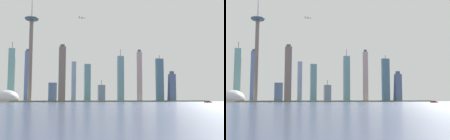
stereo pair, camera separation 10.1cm
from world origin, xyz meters
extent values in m
plane|color=#37415E|center=(0.00, 0.00, 0.00)|extent=(6000.00, 6000.00, 0.00)
cube|color=#607151|center=(0.00, 477.31, 1.95)|extent=(737.17, 63.03, 3.90)
cylinder|color=gray|center=(-227.36, 499.32, 134.97)|extent=(12.28, 12.28, 269.94)
ellipsoid|color=slate|center=(-227.36, 499.32, 269.94)|extent=(45.00, 45.00, 10.72)
torus|color=gray|center=(-227.36, 499.32, 266.18)|extent=(40.40, 40.40, 2.14)
cone|color=silver|center=(-227.36, 499.32, 325.44)|extent=(6.14, 6.14, 100.28)
cylinder|color=beige|center=(-294.22, 482.75, 4.60)|extent=(78.35, 78.35, 9.21)
ellipsoid|color=silver|center=(-294.22, 482.75, 9.21)|extent=(74.43, 74.43, 54.15)
cube|color=#5D76AD|center=(-155.74, 512.25, 31.03)|extent=(26.84, 18.27, 62.05)
cube|color=#C29EA5|center=(138.97, 491.16, 86.63)|extent=(14.80, 13.70, 173.25)
cube|color=#4D6068|center=(138.97, 491.16, 177.20)|extent=(8.88, 8.22, 7.90)
cube|color=#78AFAD|center=(-288.33, 544.40, 88.00)|extent=(20.83, 18.91, 175.99)
cylinder|color=#4C4C51|center=(-288.33, 544.40, 187.33)|extent=(1.60, 1.60, 22.68)
cube|color=#5F77A8|center=(-239.96, 583.77, 87.39)|extent=(18.58, 26.65, 174.78)
cube|color=#4D4D5F|center=(-239.96, 583.77, 178.32)|extent=(11.15, 15.99, 7.08)
cube|color=#427378|center=(237.03, 522.64, 43.66)|extent=(20.70, 23.70, 87.32)
cube|color=#4E5F6C|center=(237.03, 522.64, 91.07)|extent=(12.42, 14.22, 7.51)
cube|color=#899FC9|center=(-86.67, 515.44, 67.26)|extent=(14.30, 15.24, 134.52)
cube|color=slate|center=(259.69, 491.17, 48.73)|extent=(23.74, 22.84, 97.46)
cube|color=#51606D|center=(259.69, 491.17, 102.62)|extent=(14.24, 13.70, 10.33)
cube|color=#5F81A1|center=(145.25, 549.69, 44.16)|extent=(27.01, 22.08, 88.33)
cube|color=#615E59|center=(145.25, 549.69, 93.76)|extent=(16.21, 13.25, 10.87)
cube|color=#6493A4|center=(80.30, 525.66, 80.51)|extent=(21.65, 15.85, 161.03)
cylinder|color=#4C4C51|center=(80.30, 525.66, 174.95)|extent=(1.60, 1.60, 27.83)
cube|color=#5F8F9C|center=(-37.35, 534.22, 64.92)|extent=(21.00, 19.17, 129.83)
cube|color=#476C85|center=(205.47, 470.79, 74.30)|extent=(25.50, 12.97, 148.61)
cylinder|color=#4C4C51|center=(205.47, 470.79, 155.14)|extent=(1.60, 1.60, 13.06)
cube|color=slate|center=(-128.17, 478.03, 88.13)|extent=(20.52, 27.12, 176.26)
cube|color=#57535E|center=(-128.17, 478.03, 180.07)|extent=(12.31, 16.27, 7.61)
cube|color=slate|center=(16.21, 550.16, 29.26)|extent=(24.48, 16.10, 58.53)
cylinder|color=#4C4C51|center=(16.21, 550.16, 67.37)|extent=(1.60, 1.60, 17.69)
cube|color=#94A1BC|center=(280.64, 547.92, 80.05)|extent=(26.66, 24.27, 160.09)
cube|color=black|center=(-148.72, 385.17, 1.11)|extent=(5.55, 11.65, 2.21)
cube|color=silver|center=(-148.72, 385.17, 2.99)|extent=(3.20, 5.31, 1.55)
cube|color=red|center=(195.00, 167.98, 1.20)|extent=(13.22, 17.32, 2.39)
cube|color=#3B343C|center=(195.00, 167.98, 3.27)|extent=(6.80, 8.24, 1.77)
cylinder|color=silver|center=(195.00, 167.98, 7.22)|extent=(0.24, 0.24, 6.13)
cube|color=white|center=(-184.88, 220.46, 1.04)|extent=(6.96, 3.18, 2.08)
cube|color=#33334B|center=(-184.88, 220.46, 3.47)|extent=(3.15, 1.95, 2.78)
cylinder|color=silver|center=(-184.88, 220.46, 7.13)|extent=(0.24, 0.24, 4.55)
cone|color=#E54C19|center=(6.59, 218.05, 0.81)|extent=(1.37, 1.37, 1.63)
cone|color=green|center=(191.31, 280.72, 1.21)|extent=(1.79, 1.79, 2.42)
cylinder|color=silver|center=(-64.31, 488.98, 280.30)|extent=(22.90, 6.86, 2.64)
sphere|color=silver|center=(-53.10, 486.85, 280.30)|extent=(2.64, 2.64, 2.64)
cube|color=silver|center=(-64.31, 488.98, 281.49)|extent=(7.63, 24.30, 0.50)
cube|color=silver|center=(-73.72, 490.77, 280.70)|extent=(3.76, 8.71, 0.40)
cube|color=#2D333D|center=(-73.72, 490.77, 284.12)|extent=(2.28, 0.91, 5.00)
camera|label=1|loc=(-188.59, -424.96, 8.21)|focal=44.83mm
camera|label=2|loc=(-188.49, -424.99, 8.21)|focal=44.83mm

